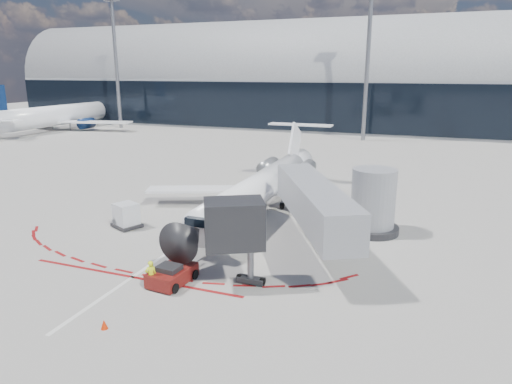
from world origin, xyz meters
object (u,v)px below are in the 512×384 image
at_px(uld_container, 126,216).
at_px(ramp_worker, 151,275).
at_px(pushback_tug, 172,275).
at_px(regional_jet, 262,186).

bearing_deg(uld_container, ramp_worker, -23.30).
xyz_separation_m(pushback_tug, ramp_worker, (-0.66, -1.08, 0.33)).
bearing_deg(ramp_worker, regional_jet, -134.53).
xyz_separation_m(regional_jet, ramp_worker, (-0.79, -15.62, -1.38)).
bearing_deg(uld_container, pushback_tug, -16.83).
distance_m(regional_jet, ramp_worker, 15.70).
relative_size(regional_jet, ramp_worker, 15.72).
xyz_separation_m(regional_jet, pushback_tug, (-0.13, -14.55, -1.71)).
bearing_deg(pushback_tug, uld_container, 144.65).
height_order(regional_jet, uld_container, regional_jet).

